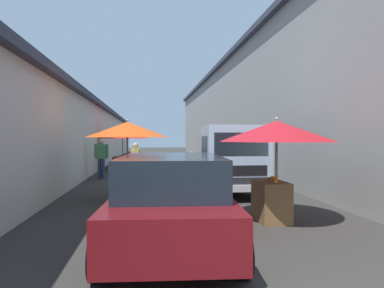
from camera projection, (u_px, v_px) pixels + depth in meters
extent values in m
plane|color=#33302D|center=(172.00, 177.00, 14.73)|extent=(90.00, 90.00, 0.00)
cube|color=beige|center=(20.00, 139.00, 16.00)|extent=(49.50, 7.00, 3.35)
cube|color=#383D4C|center=(20.00, 101.00, 15.97)|extent=(49.80, 7.50, 0.24)
cube|color=gray|center=(302.00, 111.00, 17.83)|extent=(49.50, 7.00, 6.27)
cube|color=#383D4C|center=(303.00, 50.00, 17.77)|extent=(49.80, 7.50, 0.24)
cylinder|color=#9E9EA3|center=(276.00, 171.00, 6.91)|extent=(0.06, 0.06, 2.08)
cone|color=red|center=(277.00, 131.00, 6.89)|extent=(2.36, 2.36, 0.43)
sphere|color=#9E9EA3|center=(277.00, 119.00, 6.89)|extent=(0.07, 0.07, 0.07)
cube|color=brown|center=(271.00, 201.00, 6.94)|extent=(0.87, 0.59, 0.82)
sphere|color=orange|center=(276.00, 181.00, 6.64)|extent=(0.09, 0.09, 0.09)
sphere|color=orange|center=(272.00, 178.00, 7.19)|extent=(0.09, 0.09, 0.09)
sphere|color=orange|center=(276.00, 178.00, 6.71)|extent=(0.09, 0.09, 0.09)
cylinder|color=#9E9EA3|center=(123.00, 150.00, 18.05)|extent=(0.06, 0.06, 2.19)
cone|color=red|center=(123.00, 134.00, 18.03)|extent=(2.74, 2.74, 0.49)
sphere|color=#9E9EA3|center=(123.00, 128.00, 18.03)|extent=(0.07, 0.07, 0.07)
cube|color=brown|center=(120.00, 163.00, 18.10)|extent=(0.99, 0.71, 0.70)
sphere|color=orange|center=(124.00, 155.00, 17.98)|extent=(0.09, 0.09, 0.09)
sphere|color=orange|center=(121.00, 156.00, 18.41)|extent=(0.09, 0.09, 0.09)
sphere|color=orange|center=(124.00, 156.00, 18.08)|extent=(0.09, 0.09, 0.09)
cylinder|color=#9E9EA3|center=(128.00, 161.00, 9.41)|extent=(0.06, 0.06, 2.18)
cone|color=#D84C14|center=(127.00, 130.00, 9.40)|extent=(2.31, 2.31, 0.44)
sphere|color=#9E9EA3|center=(127.00, 120.00, 9.39)|extent=(0.07, 0.07, 0.07)
cube|color=brown|center=(133.00, 187.00, 9.33)|extent=(0.87, 0.61, 0.74)
sphere|color=orange|center=(139.00, 172.00, 9.11)|extent=(0.09, 0.09, 0.09)
sphere|color=orange|center=(125.00, 171.00, 9.48)|extent=(0.09, 0.09, 0.09)
sphere|color=orange|center=(137.00, 171.00, 9.47)|extent=(0.09, 0.09, 0.09)
cube|color=#600F14|center=(171.00, 210.00, 5.42)|extent=(4.01, 1.99, 0.64)
cube|color=#19232D|center=(171.00, 174.00, 5.25)|extent=(2.44, 1.68, 0.56)
cube|color=black|center=(172.00, 201.00, 7.33)|extent=(0.22, 1.65, 0.20)
cube|color=silver|center=(145.00, 188.00, 7.31)|extent=(0.08, 0.24, 0.14)
cube|color=silver|center=(198.00, 188.00, 7.38)|extent=(0.08, 0.24, 0.14)
cylinder|color=black|center=(128.00, 209.00, 6.69)|extent=(0.61, 0.24, 0.60)
cylinder|color=black|center=(214.00, 208.00, 6.80)|extent=(0.61, 0.24, 0.60)
cylinder|color=black|center=(100.00, 256.00, 4.05)|extent=(0.61, 0.24, 0.60)
cylinder|color=black|center=(241.00, 254.00, 4.15)|extent=(0.61, 0.24, 0.60)
cube|color=black|center=(223.00, 174.00, 11.25)|extent=(4.82, 1.54, 0.36)
cube|color=#ADC6E0|center=(235.00, 150.00, 9.61)|extent=(1.56, 1.77, 1.40)
cube|color=#19232D|center=(241.00, 144.00, 8.87)|extent=(0.08, 1.47, 0.63)
cube|color=#19232D|center=(235.00, 144.00, 9.61)|extent=(1.07, 1.79, 0.45)
cube|color=black|center=(241.00, 171.00, 8.88)|extent=(0.08, 1.40, 0.28)
cube|color=silver|center=(242.00, 188.00, 8.80)|extent=(0.15, 1.75, 0.18)
cube|color=gray|center=(240.00, 160.00, 12.14)|extent=(3.16, 0.11, 0.50)
cube|color=gray|center=(195.00, 160.00, 11.96)|extent=(3.16, 0.11, 0.50)
cube|color=gray|center=(211.00, 157.00, 13.59)|extent=(0.09, 1.65, 0.50)
cylinder|color=black|center=(264.00, 185.00, 9.73)|extent=(0.72, 0.23, 0.72)
cylinder|color=black|center=(204.00, 186.00, 9.53)|extent=(0.72, 0.23, 0.72)
cylinder|color=black|center=(238.00, 174.00, 12.78)|extent=(0.72, 0.23, 0.72)
cylinder|color=black|center=(192.00, 174.00, 12.58)|extent=(0.72, 0.23, 0.72)
cylinder|color=#665B4C|center=(135.00, 173.00, 12.68)|extent=(0.14, 0.14, 0.76)
cylinder|color=#665B4C|center=(136.00, 174.00, 12.54)|extent=(0.14, 0.14, 0.76)
cube|color=#D8C666|center=(135.00, 156.00, 12.60)|extent=(0.49, 0.35, 0.57)
sphere|color=tan|center=(135.00, 145.00, 12.59)|extent=(0.21, 0.21, 0.21)
cylinder|color=#D8C666|center=(133.00, 155.00, 12.83)|extent=(0.08, 0.08, 0.52)
cylinder|color=#D8C666|center=(138.00, 155.00, 12.36)|extent=(0.08, 0.08, 0.52)
cylinder|color=navy|center=(103.00, 169.00, 14.24)|extent=(0.14, 0.14, 0.83)
cylinder|color=navy|center=(100.00, 169.00, 14.28)|extent=(0.14, 0.14, 0.83)
cube|color=#4C8C59|center=(101.00, 152.00, 14.25)|extent=(0.36, 0.53, 0.62)
sphere|color=tan|center=(101.00, 141.00, 14.24)|extent=(0.23, 0.23, 0.23)
cylinder|color=#4C8C59|center=(108.00, 151.00, 14.18)|extent=(0.08, 0.08, 0.56)
cylinder|color=#4C8C59|center=(95.00, 151.00, 14.31)|extent=(0.08, 0.08, 0.56)
cylinder|color=black|center=(231.00, 171.00, 15.44)|extent=(0.44, 0.12, 0.44)
cylinder|color=black|center=(239.00, 173.00, 14.21)|extent=(0.45, 0.14, 0.44)
cube|color=silver|center=(235.00, 171.00, 14.78)|extent=(0.91, 0.33, 0.08)
ellipsoid|color=black|center=(237.00, 163.00, 14.47)|extent=(0.57, 0.29, 0.20)
cube|color=silver|center=(231.00, 161.00, 15.38)|extent=(0.16, 0.33, 0.56)
cylinder|color=silver|center=(231.00, 159.00, 15.31)|extent=(0.28, 0.08, 0.68)
cylinder|color=black|center=(232.00, 151.00, 15.23)|extent=(0.55, 0.07, 0.04)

